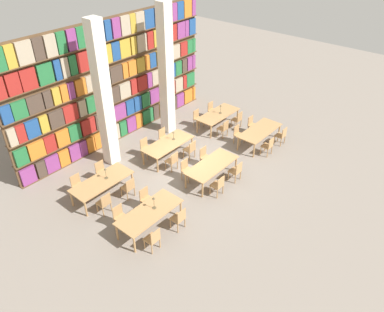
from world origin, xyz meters
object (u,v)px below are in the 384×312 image
at_px(chair_2, 179,218).
at_px(reading_table_3, 102,182).
at_px(chair_5, 187,169).
at_px(chair_13, 78,185).
at_px(chair_3, 146,198).
at_px(chair_10, 281,135).
at_px(chair_19, 164,137).
at_px(desk_lamp_3, 221,108).
at_px(chair_21, 198,118).
at_px(chair_1, 120,216).
at_px(desk_lamp_2, 174,134).
at_px(chair_8, 268,146).
at_px(reading_table_4, 168,144).
at_px(chair_23, 212,110).
at_px(chair_18, 190,149).
at_px(pillar_center, 166,71).
at_px(chair_0, 153,239).
at_px(reading_table_2, 260,131).
at_px(chair_7, 205,156).
at_px(chair_14, 129,187).
at_px(chair_12, 104,203).
at_px(chair_6, 236,171).
at_px(chair_11, 252,124).
at_px(chair_17, 146,147).
at_px(desk_lamp_0, 154,201).
at_px(reading_table_1, 212,166).
at_px(reading_table_0, 149,213).
at_px(chair_20, 224,128).
at_px(pillar_left, 103,97).
at_px(chair_9, 238,134).
at_px(chair_15, 102,171).
at_px(chair_16, 173,161).
at_px(reading_table_5, 218,115).
at_px(desk_lamp_1, 105,172).
at_px(chair_22, 237,119).

bearing_deg(chair_2, reading_table_3, 99.71).
bearing_deg(chair_5, chair_13, -36.11).
relative_size(chair_3, chair_13, 1.00).
bearing_deg(chair_10, chair_19, 131.87).
bearing_deg(desk_lamp_3, chair_21, 130.66).
relative_size(chair_1, desk_lamp_2, 2.17).
height_order(chair_8, reading_table_4, chair_8).
xyz_separation_m(chair_8, desk_lamp_3, (0.71, 3.14, 0.55)).
bearing_deg(chair_23, chair_18, 23.62).
bearing_deg(chair_8, pillar_center, 103.89).
xyz_separation_m(chair_5, reading_table_4, (0.66, 1.62, 0.19)).
distance_m(chair_0, reading_table_2, 7.70).
distance_m(chair_2, chair_7, 3.83).
bearing_deg(reading_table_3, chair_10, -23.22).
distance_m(chair_14, reading_table_4, 3.01).
distance_m(chair_12, chair_18, 4.60).
bearing_deg(chair_12, chair_14, 0.00).
bearing_deg(pillar_center, chair_6, -104.20).
xyz_separation_m(chair_11, chair_17, (-4.71, 2.42, 0.00)).
xyz_separation_m(desk_lamp_0, desk_lamp_3, (6.97, 2.41, -0.02)).
height_order(reading_table_1, chair_8, chair_8).
bearing_deg(reading_table_4, chair_13, 168.11).
distance_m(chair_3, chair_8, 6.08).
height_order(reading_table_0, reading_table_1, same).
bearing_deg(chair_19, chair_18, 90.00).
distance_m(chair_2, desk_lamp_3, 7.36).
xyz_separation_m(chair_2, chair_20, (5.89, 2.46, 0.00)).
bearing_deg(pillar_left, desk_lamp_3, -17.53).
relative_size(chair_9, chair_17, 1.00).
bearing_deg(chair_2, chair_21, 34.34).
distance_m(chair_10, desk_lamp_3, 3.22).
relative_size(chair_5, chair_11, 1.00).
distance_m(reading_table_0, chair_9, 6.54).
relative_size(chair_0, chair_1, 1.00).
bearing_deg(chair_23, chair_3, 19.22).
bearing_deg(chair_9, pillar_center, -69.95).
xyz_separation_m(chair_15, chair_16, (2.34, -1.64, 0.00)).
distance_m(reading_table_0, chair_6, 4.13).
height_order(reading_table_5, chair_21, chair_21).
distance_m(reading_table_2, desk_lamp_1, 7.23).
bearing_deg(pillar_center, chair_12, -157.79).
distance_m(chair_10, chair_19, 5.36).
bearing_deg(desk_lamp_0, chair_22, 12.77).
relative_size(pillar_center, chair_16, 6.94).
distance_m(chair_3, chair_5, 2.28).
bearing_deg(reading_table_1, desk_lamp_0, -178.71).
bearing_deg(desk_lamp_2, chair_16, -140.04).
bearing_deg(chair_6, reading_table_3, 141.05).
bearing_deg(chair_7, chair_21, -135.43).
height_order(chair_3, chair_12, same).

